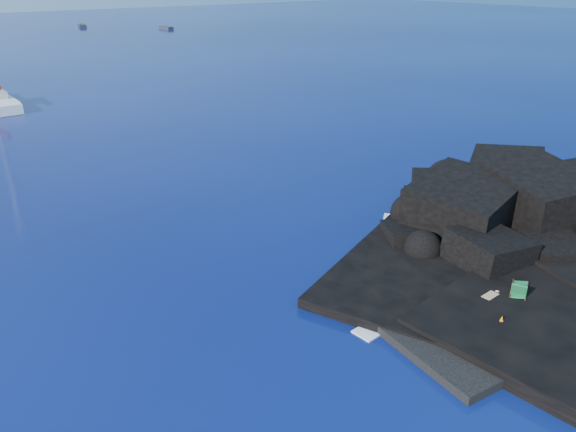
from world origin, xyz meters
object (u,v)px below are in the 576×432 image
(marker_cone, at_px, (501,322))
(sunbather, at_px, (490,297))
(deck_chair, at_px, (520,285))
(distant_boat_b, at_px, (166,29))
(distant_boat_a, at_px, (82,27))

(marker_cone, bearing_deg, sunbather, 47.51)
(deck_chair, height_order, sunbather, deck_chair)
(deck_chair, bearing_deg, distant_boat_b, 43.59)
(sunbather, distance_m, marker_cone, 1.81)
(distant_boat_a, bearing_deg, deck_chair, -89.30)
(distant_boat_a, relative_size, distant_boat_b, 1.07)
(deck_chair, distance_m, marker_cone, 2.64)
(distant_boat_b, bearing_deg, distant_boat_a, 126.67)
(marker_cone, distance_m, distant_boat_a, 137.88)
(deck_chair, xyz_separation_m, distant_boat_a, (26.45, 133.96, -0.90))
(sunbather, distance_m, distant_boat_b, 124.11)
(sunbather, relative_size, distant_boat_a, 0.38)
(sunbather, height_order, marker_cone, marker_cone)
(distant_boat_b, bearing_deg, marker_cone, -113.70)
(deck_chair, bearing_deg, marker_cone, 171.55)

